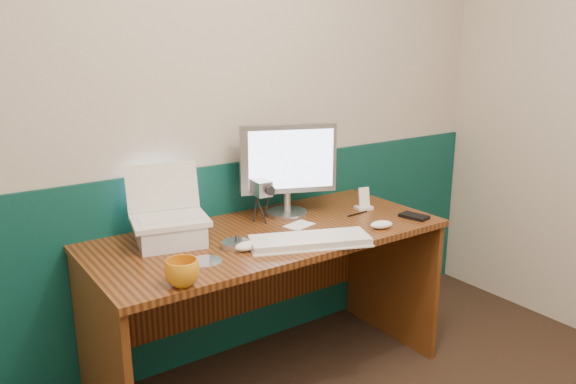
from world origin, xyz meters
TOP-DOWN VIEW (x-y plane):
  - back_wall at (0.00, 1.75)m, footprint 3.50×0.04m
  - wainscot at (0.00, 1.74)m, footprint 3.48×0.02m
  - desk at (0.06, 1.38)m, footprint 1.60×0.70m
  - laptop_riser at (-0.36, 1.49)m, footprint 0.31×0.28m
  - laptop at (-0.36, 1.49)m, footprint 0.35×0.30m
  - monitor at (0.28, 1.55)m, footprint 0.48×0.30m
  - keyboard at (0.12, 1.15)m, footprint 0.53×0.34m
  - mouse_right at (0.51, 1.13)m, footprint 0.12×0.09m
  - mouse_left at (-0.13, 1.24)m, footprint 0.11×0.07m
  - mug at (-0.49, 1.08)m, footprint 0.15×0.15m
  - camcorder at (0.11, 1.52)m, footprint 0.09×0.12m
  - cd_spindle at (-0.15, 1.30)m, footprint 0.12×0.12m
  - cd_loose_a at (-0.33, 1.23)m, footprint 0.13×0.13m
  - pen at (0.56, 1.35)m, footprint 0.13×0.02m
  - papers at (0.22, 1.38)m, footprint 0.15×0.12m
  - dock at (0.65, 1.40)m, footprint 0.09×0.08m
  - music_player at (0.65, 1.40)m, footprint 0.06×0.04m
  - pda at (0.75, 1.15)m, footprint 0.10×0.15m

SIDE VIEW (x-z plane):
  - desk at x=0.06m, z-range 0.00..0.75m
  - wainscot at x=0.00m, z-range 0.00..1.00m
  - cd_loose_a at x=-0.33m, z-range 0.75..0.75m
  - papers at x=0.22m, z-range 0.75..0.75m
  - pen at x=0.56m, z-range 0.75..0.76m
  - dock at x=0.65m, z-range 0.75..0.77m
  - pda at x=0.75m, z-range 0.75..0.77m
  - cd_spindle at x=-0.15m, z-range 0.75..0.77m
  - keyboard at x=0.12m, z-range 0.75..0.78m
  - mouse_right at x=0.51m, z-range 0.75..0.79m
  - mouse_left at x=-0.13m, z-range 0.75..0.79m
  - laptop_riser at x=-0.36m, z-range 0.75..0.84m
  - mug at x=-0.49m, z-range 0.75..0.85m
  - music_player at x=0.65m, z-range 0.77..0.86m
  - camcorder at x=0.11m, z-range 0.75..0.93m
  - laptop at x=-0.36m, z-range 0.84..1.10m
  - monitor at x=0.28m, z-range 0.75..1.22m
  - back_wall at x=0.00m, z-range 0.00..2.50m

